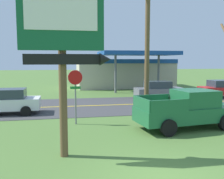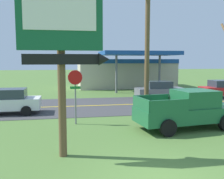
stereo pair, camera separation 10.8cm
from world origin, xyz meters
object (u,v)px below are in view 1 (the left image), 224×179
object	(u,v)px
utility_pole	(147,42)
car_red_near_lane	(222,89)
motel_sign	(64,40)
pickup_green_parked_on_lawn	(188,110)
stop_sign	(75,87)
car_white_mid_lane	(7,101)
car_grey_far_lane	(159,90)
gas_station	(125,72)

from	to	relation	value
utility_pole	car_red_near_lane	distance (m)	13.09
motel_sign	pickup_green_parked_on_lawn	distance (m)	7.52
pickup_green_parked_on_lawn	car_red_near_lane	bearing A→B (deg)	48.66
stop_sign	pickup_green_parked_on_lawn	xyz separation A→B (m)	(5.57, -1.91, -1.06)
stop_sign	pickup_green_parked_on_lawn	distance (m)	5.98
car_red_near_lane	stop_sign	bearing A→B (deg)	-151.54
utility_pole	car_red_near_lane	world-z (taller)	utility_pole
stop_sign	car_white_mid_lane	world-z (taller)	stop_sign
utility_pole	car_red_near_lane	bearing A→B (deg)	37.83
pickup_green_parked_on_lawn	car_grey_far_lane	size ratio (longest dim) A/B	1.29
car_white_mid_lane	utility_pole	bearing A→B (deg)	-24.50
stop_sign	car_grey_far_lane	bearing A→B (deg)	44.42
stop_sign	car_white_mid_lane	size ratio (longest dim) A/B	0.70
car_red_near_lane	car_white_mid_lane	size ratio (longest dim) A/B	1.00
pickup_green_parked_on_lawn	car_grey_far_lane	bearing A→B (deg)	77.46
car_red_near_lane	car_grey_far_lane	bearing A→B (deg)	180.00
stop_sign	car_white_mid_lane	xyz separation A→B (m)	(-4.21, 3.51, -1.20)
motel_sign	car_white_mid_lane	distance (m)	9.64
utility_pole	pickup_green_parked_on_lawn	distance (m)	4.24
car_red_near_lane	car_white_mid_lane	distance (m)	18.50
car_red_near_lane	car_grey_far_lane	world-z (taller)	same
utility_pole	pickup_green_parked_on_lawn	world-z (taller)	utility_pole
car_red_near_lane	motel_sign	bearing A→B (deg)	-139.58
motel_sign	car_white_mid_lane	size ratio (longest dim) A/B	1.44
stop_sign	pickup_green_parked_on_lawn	bearing A→B (deg)	-18.91
motel_sign	gas_station	distance (m)	24.70
stop_sign	gas_station	world-z (taller)	gas_station
motel_sign	pickup_green_parked_on_lawn	xyz separation A→B (m)	(6.17, 2.89, -3.17)
stop_sign	pickup_green_parked_on_lawn	world-z (taller)	stop_sign
car_grey_far_lane	car_red_near_lane	bearing A→B (deg)	0.00
motel_sign	stop_sign	bearing A→B (deg)	82.84
gas_station	car_white_mid_lane	bearing A→B (deg)	-127.45
stop_sign	car_white_mid_lane	bearing A→B (deg)	140.21
utility_pole	car_white_mid_lane	size ratio (longest dim) A/B	2.00
utility_pole	gas_station	distance (m)	19.17
utility_pole	car_white_mid_lane	distance (m)	9.66
stop_sign	car_red_near_lane	xyz separation A→B (m)	(13.85, 7.51, -1.20)
stop_sign	car_grey_far_lane	distance (m)	10.79
stop_sign	gas_station	xyz separation A→B (m)	(7.27, 18.51, -0.08)
gas_station	car_white_mid_lane	xyz separation A→B (m)	(-11.49, -15.00, -1.11)
stop_sign	utility_pole	world-z (taller)	utility_pole
motel_sign	utility_pole	size ratio (longest dim) A/B	0.72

